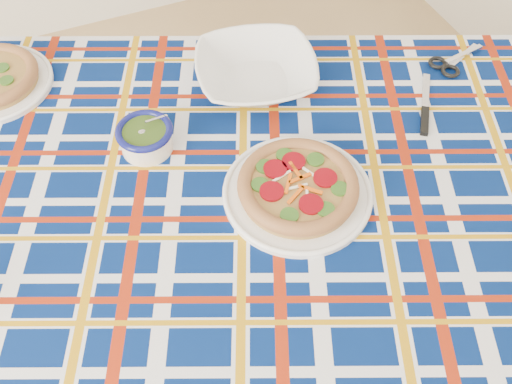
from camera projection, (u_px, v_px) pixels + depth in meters
name	position (u px, v px, depth m)	size (l,w,h in m)	color
dining_table	(211.00, 206.00, 1.24)	(1.80, 1.49, 0.73)	brown
tablecloth	(210.00, 199.00, 1.22)	(1.58, 1.00, 0.10)	#041A52
main_focaccia_plate	(298.00, 186.00, 1.14)	(0.31, 0.31, 0.06)	#A3773A
pesto_bowl	(145.00, 136.00, 1.22)	(0.12, 0.12, 0.07)	#233A10
serving_bowl	(256.00, 72.00, 1.34)	(0.28, 0.28, 0.07)	white
table_knife	(426.00, 92.00, 1.34)	(0.22, 0.02, 0.01)	silver
kitchen_scissors	(463.00, 55.00, 1.42)	(0.19, 0.09, 0.02)	silver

